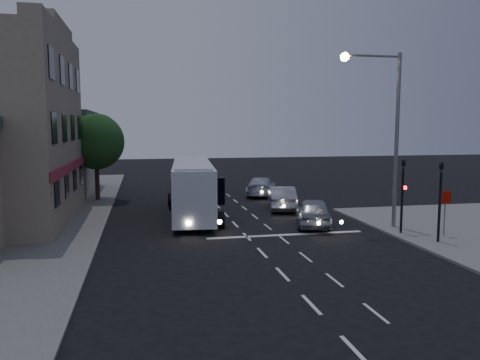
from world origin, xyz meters
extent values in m
plane|color=black|center=(0.00, 0.00, 0.00)|extent=(120.00, 120.00, 0.00)
cube|color=silver|center=(0.00, -10.00, 0.01)|extent=(0.12, 1.60, 0.01)
cube|color=silver|center=(0.00, -7.00, 0.01)|extent=(0.12, 1.60, 0.01)
cube|color=silver|center=(0.00, -4.00, 0.01)|extent=(0.12, 1.60, 0.01)
cube|color=silver|center=(0.00, -1.00, 0.01)|extent=(0.12, 1.60, 0.01)
cube|color=silver|center=(0.00, 2.00, 0.01)|extent=(0.12, 1.60, 0.01)
cube|color=silver|center=(0.00, 5.00, 0.01)|extent=(0.12, 1.60, 0.01)
cube|color=silver|center=(0.00, 8.00, 0.01)|extent=(0.12, 1.60, 0.01)
cube|color=silver|center=(0.00, 11.00, 0.01)|extent=(0.12, 1.60, 0.01)
cube|color=silver|center=(0.00, 14.00, 0.01)|extent=(0.12, 1.60, 0.01)
cube|color=silver|center=(0.00, 17.00, 0.01)|extent=(0.12, 1.60, 0.01)
cube|color=silver|center=(1.60, -8.00, 0.01)|extent=(0.10, 1.50, 0.01)
cube|color=silver|center=(1.60, -5.00, 0.01)|extent=(0.10, 1.50, 0.01)
cube|color=silver|center=(1.60, -2.00, 0.01)|extent=(0.10, 1.50, 0.01)
cube|color=silver|center=(1.60, 1.00, 0.01)|extent=(0.10, 1.50, 0.01)
cube|color=silver|center=(1.60, 4.00, 0.01)|extent=(0.10, 1.50, 0.01)
cube|color=silver|center=(1.60, 7.00, 0.01)|extent=(0.10, 1.50, 0.01)
cube|color=silver|center=(1.60, 10.00, 0.01)|extent=(0.10, 1.50, 0.01)
cube|color=silver|center=(1.60, 13.00, 0.01)|extent=(0.10, 1.50, 0.01)
cube|color=silver|center=(1.60, 16.00, 0.01)|extent=(0.10, 1.50, 0.01)
cube|color=silver|center=(1.60, 19.00, 0.01)|extent=(0.10, 1.50, 0.01)
cube|color=silver|center=(2.00, 2.00, 0.01)|extent=(8.00, 0.35, 0.01)
cube|color=silver|center=(-2.03, 8.03, 1.76)|extent=(3.17, 10.96, 2.88)
cube|color=silver|center=(-2.03, 8.03, 3.24)|extent=(2.78, 10.57, 0.16)
cube|color=black|center=(-2.03, 2.67, 2.21)|extent=(2.07, 0.28, 1.35)
cube|color=black|center=(-0.89, 8.48, 2.34)|extent=(0.81, 8.98, 0.81)
cube|color=black|center=(-3.16, 8.48, 2.34)|extent=(0.81, 8.98, 0.81)
cube|color=#AA1300|center=(-0.88, 8.93, 1.35)|extent=(0.45, 4.94, 1.26)
cube|color=#AA1300|center=(-3.17, 8.93, 1.35)|extent=(0.45, 4.94, 1.26)
cylinder|color=black|center=(-3.15, 4.24, 0.45)|extent=(0.39, 0.92, 0.90)
cylinder|color=black|center=(-0.90, 4.24, 0.45)|extent=(0.39, 0.92, 0.90)
cylinder|color=black|center=(-3.15, 10.28, 0.45)|extent=(0.39, 0.92, 0.90)
cylinder|color=black|center=(-0.90, 10.28, 0.45)|extent=(0.39, 0.92, 0.90)
cylinder|color=black|center=(-3.15, 11.81, 0.45)|extent=(0.39, 0.92, 0.90)
cylinder|color=black|center=(-0.90, 11.81, 0.45)|extent=(0.39, 0.92, 0.90)
cylinder|color=#FFF2CC|center=(-2.79, 2.61, 0.68)|extent=(0.24, 0.06, 0.23)
cylinder|color=#FFF2CC|center=(-1.26, 2.61, 0.68)|extent=(0.24, 0.06, 0.23)
imported|color=#9BA0AB|center=(4.11, 3.80, 0.76)|extent=(3.04, 4.82, 1.53)
imported|color=#B4B3B8|center=(3.92, 9.09, 0.76)|extent=(2.54, 4.85, 1.52)
imported|color=#B5BCCC|center=(4.13, 15.44, 0.72)|extent=(3.57, 5.36, 1.44)
cylinder|color=black|center=(7.60, 0.80, 1.72)|extent=(0.12, 0.12, 3.20)
imported|color=black|center=(7.60, 0.80, 3.77)|extent=(0.15, 0.18, 0.90)
cube|color=black|center=(7.60, 0.62, 2.42)|extent=(0.25, 0.12, 0.30)
cube|color=#FF0C0C|center=(7.60, 0.55, 2.42)|extent=(0.16, 0.02, 0.18)
cylinder|color=black|center=(8.30, -1.20, 1.72)|extent=(0.12, 0.12, 3.20)
imported|color=black|center=(8.30, -1.20, 3.77)|extent=(0.18, 0.15, 0.90)
cylinder|color=slate|center=(9.30, -0.20, 1.12)|extent=(0.06, 0.06, 2.00)
cube|color=#9E0A00|center=(9.30, -0.27, 2.02)|extent=(0.45, 0.03, 0.60)
cylinder|color=slate|center=(8.00, 2.20, 4.62)|extent=(0.20, 0.20, 9.00)
cylinder|color=slate|center=(6.50, 2.20, 8.92)|extent=(3.00, 0.12, 0.12)
sphere|color=#FFBF59|center=(5.00, 2.20, 8.82)|extent=(0.44, 0.44, 0.44)
cube|color=gray|center=(-9.50, 8.00, 10.37)|extent=(1.00, 12.00, 0.50)
cube|color=gray|center=(-9.50, 8.00, 10.87)|extent=(1.00, 6.00, 0.50)
cube|color=#9E2535|center=(-8.95, 8.00, 3.12)|extent=(0.15, 12.00, 0.50)
cube|color=black|center=(-8.98, 3.50, 2.32)|extent=(0.06, 1.30, 1.50)
cube|color=black|center=(-8.98, 6.50, 2.32)|extent=(0.06, 1.30, 1.50)
cube|color=black|center=(-8.98, 9.50, 2.32)|extent=(0.06, 1.30, 1.50)
cube|color=black|center=(-8.98, 12.50, 2.32)|extent=(0.06, 1.30, 1.50)
cube|color=black|center=(-8.98, 3.50, 5.32)|extent=(0.06, 1.30, 1.50)
cube|color=black|center=(-8.98, 6.50, 5.32)|extent=(0.06, 1.30, 1.50)
cube|color=black|center=(-8.98, 9.50, 5.32)|extent=(0.06, 1.30, 1.50)
cube|color=black|center=(-8.98, 12.50, 5.32)|extent=(0.06, 1.30, 1.50)
cube|color=black|center=(-8.98, 3.50, 8.32)|extent=(0.06, 1.30, 1.50)
cube|color=black|center=(-8.98, 6.50, 8.32)|extent=(0.06, 1.30, 1.50)
cube|color=black|center=(-8.98, 9.50, 8.32)|extent=(0.06, 1.30, 1.50)
cube|color=black|center=(-8.98, 12.50, 8.32)|extent=(0.06, 1.30, 1.50)
cube|color=gray|center=(-13.50, 20.00, 3.12)|extent=(9.00, 9.00, 6.00)
cube|color=#3D4F4B|center=(-13.50, 20.00, 6.37)|extent=(9.40, 9.40, 0.50)
cylinder|color=black|center=(-8.20, 15.00, 1.52)|extent=(0.32, 0.32, 2.80)
sphere|color=#114313|center=(-8.20, 15.00, 4.32)|extent=(4.00, 4.00, 4.00)
sphere|color=#2F5A28|center=(-8.00, 15.60, 5.02)|extent=(2.60, 2.60, 2.60)
sphere|color=#114313|center=(-8.50, 14.40, 4.72)|extent=(2.40, 2.40, 2.40)
camera|label=1|loc=(-4.90, -19.95, 5.37)|focal=35.00mm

